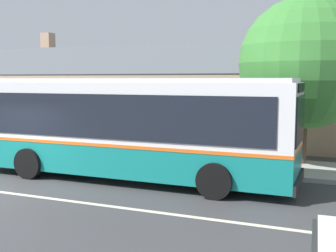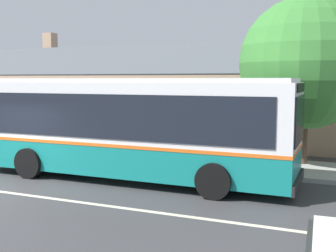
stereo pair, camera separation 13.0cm
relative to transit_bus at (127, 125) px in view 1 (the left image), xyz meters
The scene contains 4 objects.
sidewalk_far 4.63m from the transit_bus, 134.06° to the left, with size 60.00×3.00×0.15m, color #9E9E99.
community_building 11.70m from the transit_bus, 115.49° to the left, with size 25.56×8.31×6.29m.
transit_bus is the anchor object (origin of this frame).
street_tree_primary 6.83m from the transit_bus, 37.98° to the left, with size 4.75×4.75×6.18m.
Camera 1 is at (9.34, -9.11, 3.23)m, focal length 45.00 mm.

